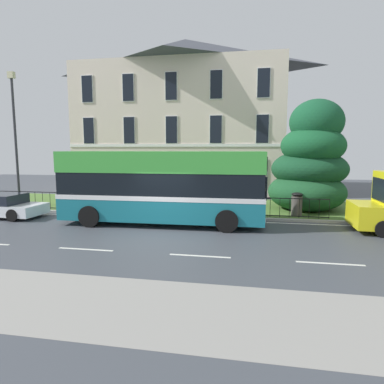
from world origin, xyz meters
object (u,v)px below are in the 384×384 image
at_px(single_decker_bus, 162,186).
at_px(street_lamp_post, 15,132).
at_px(parked_hatchback_01, 1,206).
at_px(georgian_townhouse, 185,115).
at_px(litter_bin, 297,204).
at_px(evergreen_tree, 310,164).

xyz_separation_m(single_decker_bus, street_lamp_post, (-9.46, 2.62, 2.69)).
xyz_separation_m(single_decker_bus, parked_hatchback_01, (-8.58, 0.06, -1.17)).
relative_size(georgian_townhouse, litter_bin, 13.76).
bearing_deg(litter_bin, street_lamp_post, 179.47).
xyz_separation_m(single_decker_bus, litter_bin, (6.27, 2.47, -1.04)).
bearing_deg(street_lamp_post, litter_bin, -0.53).
distance_m(single_decker_bus, parked_hatchback_01, 8.66).
height_order(evergreen_tree, single_decker_bus, evergreen_tree).
distance_m(evergreen_tree, single_decker_bus, 8.53).
height_order(evergreen_tree, litter_bin, evergreen_tree).
relative_size(single_decker_bus, street_lamp_post, 1.22).
height_order(parked_hatchback_01, street_lamp_post, street_lamp_post).
distance_m(georgian_townhouse, evergreen_tree, 13.27).
relative_size(evergreen_tree, litter_bin, 5.20).
xyz_separation_m(street_lamp_post, litter_bin, (15.74, -0.14, -3.73)).
bearing_deg(georgian_townhouse, single_decker_bus, -82.94).
relative_size(georgian_townhouse, evergreen_tree, 2.65).
bearing_deg(evergreen_tree, georgian_townhouse, 134.08).
bearing_deg(street_lamp_post, parked_hatchback_01, -70.90).
bearing_deg(parked_hatchback_01, evergreen_tree, 18.34).
xyz_separation_m(georgian_townhouse, evergreen_tree, (8.86, -9.15, -3.72)).
height_order(single_decker_bus, litter_bin, single_decker_bus).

